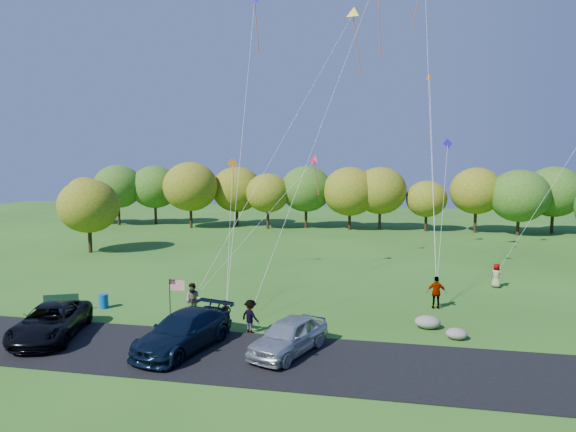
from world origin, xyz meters
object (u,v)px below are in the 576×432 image
(minivan_dark, at_px, (51,322))
(flyer_b, at_px, (193,300))
(flyer_d, at_px, (436,292))
(minivan_navy, at_px, (183,331))
(flyer_c, at_px, (250,316))
(trash_barrel, at_px, (103,301))
(park_bench, at_px, (62,302))
(flyer_e, at_px, (496,276))
(minivan_silver, at_px, (289,336))
(flyer_a, at_px, (226,316))

(minivan_dark, distance_m, flyer_b, 7.26)
(minivan_dark, bearing_deg, flyer_d, 9.20)
(minivan_navy, distance_m, flyer_c, 3.77)
(minivan_dark, distance_m, flyer_c, 9.75)
(flyer_c, distance_m, trash_barrel, 9.98)
(minivan_navy, relative_size, park_bench, 3.12)
(flyer_b, distance_m, flyer_e, 20.59)
(flyer_b, xyz_separation_m, flyer_d, (13.45, 4.23, 0.02))
(minivan_silver, xyz_separation_m, flyer_b, (-6.33, 4.48, 0.08))
(park_bench, bearing_deg, minivan_navy, -48.37)
(flyer_c, bearing_deg, park_bench, 20.69)
(minivan_navy, bearing_deg, flyer_a, 83.76)
(minivan_silver, xyz_separation_m, flyer_e, (11.57, 14.66, -0.03))
(flyer_a, distance_m, park_bench, 10.39)
(flyer_e, bearing_deg, minivan_dark, 62.01)
(flyer_e, relative_size, park_bench, 0.90)
(minivan_dark, relative_size, minivan_navy, 1.00)
(flyer_b, bearing_deg, flyer_d, 19.65)
(minivan_silver, xyz_separation_m, flyer_c, (-2.46, 2.46, -0.01))
(minivan_dark, relative_size, flyer_a, 3.55)
(flyer_c, distance_m, flyer_d, 11.44)
(flyer_d, bearing_deg, flyer_e, -128.92)
(park_bench, distance_m, trash_barrel, 2.24)
(flyer_a, bearing_deg, flyer_e, -10.51)
(flyer_a, height_order, flyer_d, flyer_d)
(minivan_navy, height_order, flyer_b, flyer_b)
(flyer_d, bearing_deg, minivan_silver, 48.58)
(minivan_silver, bearing_deg, minivan_dark, -157.46)
(flyer_a, bearing_deg, minivan_dark, 149.69)
(minivan_dark, xyz_separation_m, minivan_silver, (11.81, 0.28, 0.00))
(minivan_silver, distance_m, trash_barrel, 13.08)
(flyer_c, bearing_deg, minivan_dark, 43.62)
(flyer_d, bearing_deg, park_bench, 10.89)
(minivan_navy, bearing_deg, flyer_b, 120.91)
(trash_barrel, bearing_deg, park_bench, -150.19)
(flyer_c, height_order, trash_barrel, flyer_c)
(flyer_b, relative_size, flyer_e, 1.13)
(minivan_silver, relative_size, flyer_b, 2.49)
(flyer_a, relative_size, trash_barrel, 1.93)
(minivan_navy, bearing_deg, flyer_c, 64.97)
(flyer_a, relative_size, flyer_c, 0.95)
(flyer_d, bearing_deg, flyer_a, 27.76)
(minivan_navy, xyz_separation_m, flyer_d, (11.96, 9.18, 0.07))
(minivan_dark, distance_m, minivan_silver, 11.81)
(flyer_c, relative_size, flyer_d, 0.89)
(flyer_a, bearing_deg, minivan_navy, -159.41)
(minivan_silver, bearing_deg, minivan_navy, -153.32)
(flyer_b, relative_size, park_bench, 1.02)
(flyer_b, bearing_deg, flyer_e, 31.82)
(flyer_c, bearing_deg, minivan_navy, 78.17)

